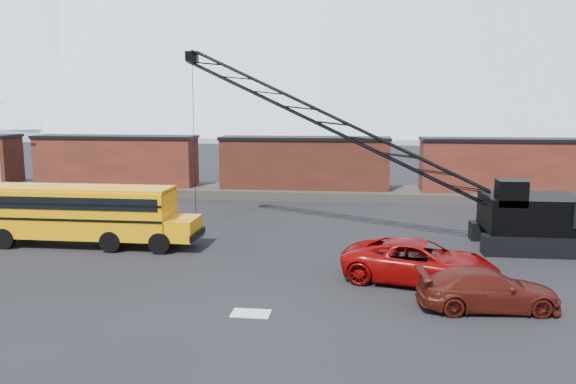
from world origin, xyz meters
name	(u,v)px	position (x,y,z in m)	size (l,w,h in m)	color
ground	(257,279)	(0.00, 0.00, 0.00)	(160.00, 160.00, 0.00)	black
gravel_berm	(304,192)	(0.00, 22.00, 0.35)	(120.00, 5.00, 0.70)	#403A34
boxcar_west_near	(116,160)	(-16.00, 22.00, 2.76)	(13.70, 3.10, 4.17)	#411A12
boxcar_mid	(305,163)	(0.00, 22.00, 2.76)	(13.70, 3.10, 4.17)	#4C1D15
boxcar_east_near	(510,165)	(16.00, 22.00, 2.76)	(13.70, 3.10, 4.17)	#411A12
snow_patch	(251,313)	(0.50, -4.00, 0.01)	(1.40, 0.90, 0.02)	silver
school_bus	(85,213)	(-10.05, 4.60, 1.79)	(11.65, 2.65, 3.19)	orange
red_pickup	(420,262)	(6.95, 0.41, 0.90)	(2.99, 6.49, 1.80)	#8C0706
maroon_suv	(488,290)	(9.10, -2.46, 0.75)	(2.09, 5.15, 1.49)	#4A140D
crawler_crane	(348,131)	(3.68, 8.40, 6.03)	(22.11, 5.43, 10.77)	black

